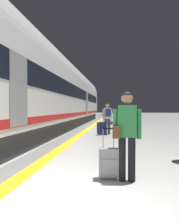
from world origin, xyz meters
name	(u,v)px	position (x,y,z in m)	size (l,w,h in m)	color
ground_plane	(19,223)	(0.00, 0.00, 0.00)	(120.00, 120.00, 0.00)	silver
safety_line_strip	(88,129)	(-0.75, 10.00, 0.00)	(0.36, 80.00, 0.01)	yellow
tactile_edge_band	(82,129)	(-1.14, 10.00, 0.00)	(0.74, 80.00, 0.01)	slate
high_speed_train	(43,89)	(-2.98, 7.83, 2.50)	(2.94, 33.72, 4.97)	#38383D
traveller_foreground	(126,129)	(1.35, 1.49, 0.99)	(0.54, 0.28, 1.71)	black
rolling_suitcase_foreground	(109,162)	(1.02, 1.53, 0.34)	(0.41, 0.29, 1.01)	#9E9EA3
passenger_near	(107,116)	(0.69, 7.69, 1.01)	(0.50, 0.40, 1.69)	#383842
suitcase_near	(101,128)	(0.36, 7.41, 0.37)	(0.44, 0.36, 1.06)	#19234C
passenger_mid	(107,113)	(0.34, 14.09, 1.00)	(0.50, 0.41, 1.69)	#383842
duffel_bag_mid	(111,123)	(0.66, 13.80, 0.15)	(0.44, 0.26, 0.36)	navy
passenger_far	(126,112)	(2.18, 18.41, 0.99)	(0.53, 0.24, 1.70)	black
suitcase_far	(123,118)	(1.86, 18.20, 0.36)	(0.39, 0.24, 1.05)	#9E9EA3
waste_bin	(134,123)	(2.30, 9.95, 0.46)	(0.46, 0.46, 0.91)	#4C4C51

